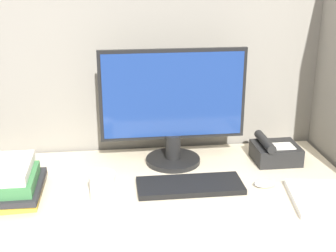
{
  "coord_description": "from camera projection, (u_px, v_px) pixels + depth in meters",
  "views": [
    {
      "loc": [
        -0.15,
        -1.2,
        1.54
      ],
      "look_at": [
        0.04,
        0.4,
        0.96
      ],
      "focal_mm": 50.0,
      "sensor_mm": 36.0,
      "label": 1
    }
  ],
  "objects": [
    {
      "name": "monitor",
      "position": [
        173.0,
        109.0,
        1.86
      ],
      "size": [
        0.58,
        0.22,
        0.47
      ],
      "color": "black",
      "rests_on": "desk"
    },
    {
      "name": "mouse",
      "position": [
        264.0,
        184.0,
        1.73
      ],
      "size": [
        0.07,
        0.05,
        0.02
      ],
      "color": "silver",
      "rests_on": "desk"
    },
    {
      "name": "cubicle_panel_rear",
      "position": [
        149.0,
        127.0,
        2.09
      ],
      "size": [
        1.85,
        0.04,
        1.65
      ],
      "color": "gray",
      "rests_on": "ground_plane"
    },
    {
      "name": "desk_telephone",
      "position": [
        275.0,
        152.0,
        1.94
      ],
      "size": [
        0.18,
        0.18,
        0.11
      ],
      "color": "black",
      "rests_on": "desk"
    },
    {
      "name": "book_stack",
      "position": [
        6.0,
        183.0,
        1.63
      ],
      "size": [
        0.25,
        0.28,
        0.12
      ],
      "color": "gold",
      "rests_on": "desk"
    },
    {
      "name": "coffee_cup",
      "position": [
        102.0,
        187.0,
        1.62
      ],
      "size": [
        0.09,
        0.09,
        0.1
      ],
      "color": "white",
      "rests_on": "desk"
    },
    {
      "name": "keyboard",
      "position": [
        190.0,
        186.0,
        1.72
      ],
      "size": [
        0.39,
        0.16,
        0.02
      ],
      "color": "black",
      "rests_on": "desk"
    },
    {
      "name": "paper_pile",
      "position": [
        323.0,
        199.0,
        1.62
      ],
      "size": [
        0.25,
        0.29,
        0.02
      ],
      "color": "white",
      "rests_on": "desk"
    }
  ]
}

